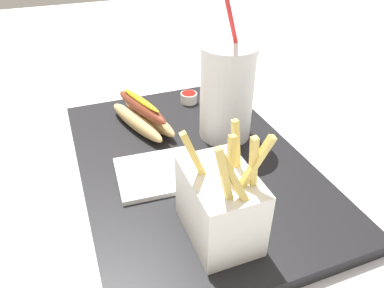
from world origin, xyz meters
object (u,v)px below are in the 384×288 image
at_px(fries_basket, 220,204).
at_px(ketchup_cup_1, 189,97).
at_px(soda_cup, 227,92).
at_px(napkin_stack, 157,173).
at_px(hot_dog_1, 142,116).

relative_size(fries_basket, ketchup_cup_1, 4.73).
xyz_separation_m(soda_cup, napkin_stack, (-0.07, 0.14, -0.08)).
height_order(soda_cup, ketchup_cup_1, soda_cup).
xyz_separation_m(soda_cup, hot_dog_1, (0.07, 0.13, -0.06)).
bearing_deg(soda_cup, hot_dog_1, 59.61).
bearing_deg(fries_basket, ketchup_cup_1, -14.28).
relative_size(fries_basket, napkin_stack, 1.34).
height_order(soda_cup, hot_dog_1, soda_cup).
relative_size(fries_basket, hot_dog_1, 0.94).
bearing_deg(fries_basket, soda_cup, -26.77).
bearing_deg(soda_cup, ketchup_cup_1, 7.08).
xyz_separation_m(soda_cup, fries_basket, (-0.20, 0.10, -0.03)).
bearing_deg(ketchup_cup_1, napkin_stack, 148.10).
distance_m(soda_cup, napkin_stack, 0.18).
relative_size(soda_cup, hot_dog_1, 1.54).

